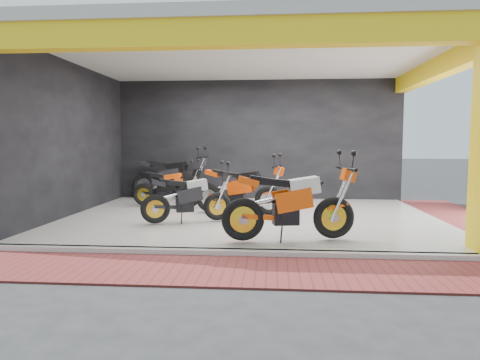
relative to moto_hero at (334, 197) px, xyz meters
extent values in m
plane|color=#2D2D30|center=(-1.50, 0.23, -0.82)|extent=(80.00, 80.00, 0.00)
cube|color=white|center=(-1.50, 2.23, -0.77)|extent=(8.00, 6.00, 0.10)
cube|color=beige|center=(-1.50, 2.23, 2.78)|extent=(8.40, 6.40, 0.20)
cube|color=black|center=(-1.50, 5.33, 0.93)|extent=(8.20, 0.20, 3.50)
cube|color=black|center=(-5.60, 2.23, 0.93)|extent=(0.20, 6.20, 3.50)
cube|color=yellow|center=(-1.50, -0.77, 2.48)|extent=(8.40, 0.30, 0.40)
cube|color=yellow|center=(2.50, 2.23, 2.48)|extent=(0.30, 6.40, 0.40)
cube|color=white|center=(-1.50, -0.79, -0.77)|extent=(8.00, 0.20, 0.10)
cube|color=maroon|center=(-1.50, -1.57, -0.80)|extent=(9.00, 1.40, 0.03)
cube|color=maroon|center=(3.30, 2.23, -0.80)|extent=(1.40, 7.00, 0.03)
camera|label=1|loc=(-0.99, -7.11, 0.90)|focal=32.00mm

